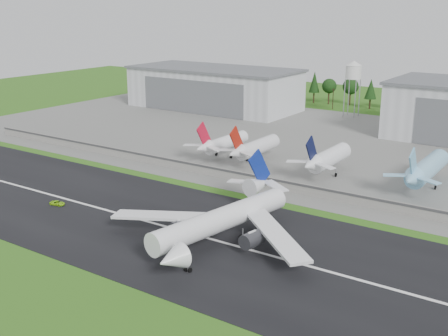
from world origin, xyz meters
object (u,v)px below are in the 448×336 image
Objects in this scene: main_airliner at (221,225)px; ground_vehicle at (57,203)px; parked_jet_red_b at (253,148)px; parked_jet_skyblue at (425,170)px; parked_jet_red_a at (221,143)px; parked_jet_navy at (326,159)px.

ground_vehicle is at bearing 14.61° from main_airliner.
parked_jet_red_b is 61.44m from parked_jet_skyblue.
parked_jet_red_a reaches higher than ground_vehicle.
main_airliner is at bearing -64.92° from parked_jet_red_b.
ground_vehicle is (-55.67, -4.66, -4.15)m from main_airliner.
main_airliner is at bearing -55.71° from parked_jet_red_a.
parked_jet_navy reaches higher than parked_jet_red_a.
ground_vehicle is at bearing -126.71° from parked_jet_navy.
parked_jet_red_a is (-45.65, 66.95, 1.04)m from main_airliner.
parked_jet_navy is (-2.22, 67.01, 1.43)m from main_airliner.
parked_jet_navy is at bearing 0.08° from parked_jet_red_a.
parked_jet_skyblue is (85.55, 76.70, 5.73)m from ground_vehicle.
parked_jet_navy is at bearing -78.28° from main_airliner.
ground_vehicle is 0.15× the size of parked_jet_red_a.
parked_jet_skyblue is (61.23, 5.06, 0.40)m from parked_jet_red_b.
parked_jet_navy is 0.84× the size of parked_jet_skyblue.
parked_jet_red_b reaches higher than ground_vehicle.
main_airliner is 78.00m from parked_jet_skyblue.
main_airliner reaches higher than parked_jet_red_a.
parked_jet_red_a is (10.03, 71.61, 5.19)m from ground_vehicle.
main_airliner is 1.89× the size of parked_jet_red_b.
main_airliner is at bearing -112.52° from parked_jet_skyblue.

